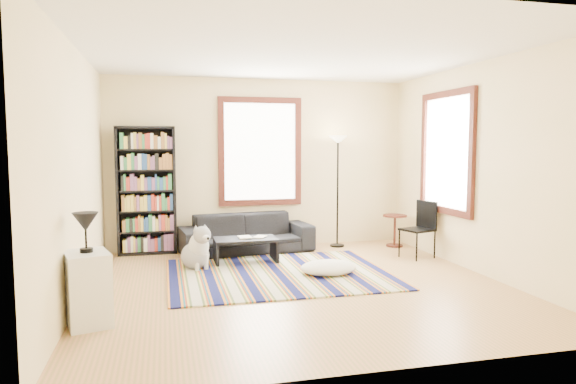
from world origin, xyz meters
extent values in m
cube|color=tan|center=(0.00, 0.00, -0.05)|extent=(5.00, 5.00, 0.10)
cube|color=white|center=(0.00, 0.00, 2.85)|extent=(5.00, 5.00, 0.10)
cube|color=#FFDCAB|center=(0.00, 2.55, 1.40)|extent=(5.00, 0.10, 2.80)
cube|color=#FFDCAB|center=(0.00, -2.55, 1.40)|extent=(5.00, 0.10, 2.80)
cube|color=#FFDCAB|center=(-2.55, 0.00, 1.40)|extent=(0.10, 5.00, 2.80)
cube|color=#FFDCAB|center=(2.55, 0.00, 1.40)|extent=(0.10, 5.00, 2.80)
cube|color=white|center=(0.00, 2.47, 1.60)|extent=(1.20, 0.06, 1.60)
cube|color=white|center=(2.47, 0.80, 1.60)|extent=(0.06, 1.20, 1.60)
cube|color=#0D1043|center=(-0.12, 0.54, 0.01)|extent=(2.89, 2.31, 0.02)
imported|color=black|center=(-0.31, 2.05, 0.30)|extent=(1.08, 2.16, 0.61)
cube|color=black|center=(-1.84, 2.32, 1.00)|extent=(0.90, 0.30, 2.00)
cube|color=black|center=(-0.44, 1.33, 0.18)|extent=(0.95, 0.60, 0.36)
imported|color=beige|center=(-0.54, 1.33, 0.37)|extent=(0.25, 0.19, 0.02)
imported|color=beige|center=(-0.29, 1.38, 0.37)|extent=(0.25, 0.27, 0.02)
ellipsoid|color=beige|center=(0.52, 0.37, 0.09)|extent=(0.80, 0.62, 0.19)
cylinder|color=#431910|center=(2.20, 1.92, 0.27)|extent=(0.42, 0.42, 0.54)
cube|color=black|center=(2.15, 1.04, 0.43)|extent=(0.52, 0.51, 0.86)
cube|color=silver|center=(-2.30, -0.88, 0.35)|extent=(0.50, 0.59, 0.70)
camera|label=1|loc=(-1.57, -5.97, 1.71)|focal=32.00mm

